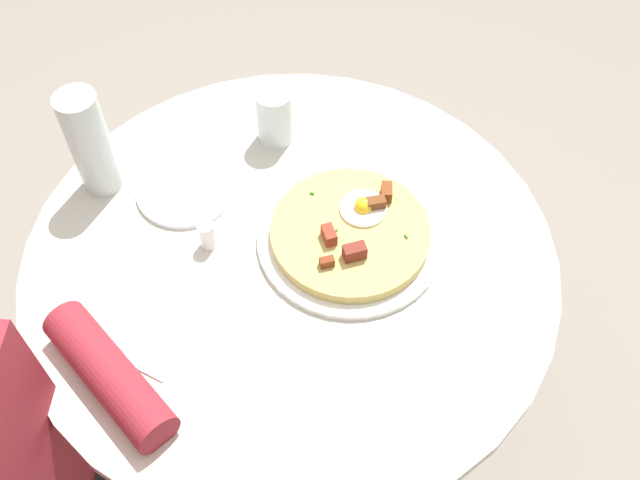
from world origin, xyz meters
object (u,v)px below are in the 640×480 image
object	(u,v)px
fork	(166,324)
knife	(147,315)
dining_table	(293,305)
water_glass	(274,116)
salt_shaker	(207,235)
pizza_plate	(350,239)
breakfast_pizza	(351,231)
water_bottle	(90,143)
bread_plate	(185,190)

from	to	relation	value
fork	knife	xyz separation A→B (m)	(-0.01, -0.03, 0.00)
dining_table	fork	distance (m)	0.30
water_glass	salt_shaker	distance (m)	0.28
pizza_plate	breakfast_pizza	xyz separation A→B (m)	(-0.00, 0.00, 0.02)
breakfast_pizza	water_bottle	distance (m)	0.47
knife	bread_plate	bearing A→B (deg)	20.28
breakfast_pizza	water_bottle	world-z (taller)	water_bottle
fork	water_glass	size ratio (longest dim) A/B	1.61
pizza_plate	water_glass	bearing A→B (deg)	-148.26
fork	salt_shaker	world-z (taller)	salt_shaker
breakfast_pizza	salt_shaker	distance (m)	0.24
breakfast_pizza	water_bottle	size ratio (longest dim) A/B	1.30
breakfast_pizza	water_glass	xyz separation A→B (m)	(-0.24, -0.15, 0.03)
dining_table	salt_shaker	xyz separation A→B (m)	(-0.01, -0.14, 0.20)
bread_plate	fork	xyz separation A→B (m)	(0.28, 0.01, 0.00)
salt_shaker	breakfast_pizza	bearing A→B (deg)	95.21
pizza_plate	fork	size ratio (longest dim) A/B	1.78
water_bottle	water_glass	bearing A→B (deg)	113.32
bread_plate	water_glass	xyz separation A→B (m)	(-0.14, 0.15, 0.05)
salt_shaker	water_glass	bearing A→B (deg)	160.29
pizza_plate	water_bottle	xyz separation A→B (m)	(-0.11, -0.45, 0.10)
breakfast_pizza	bread_plate	world-z (taller)	breakfast_pizza
dining_table	bread_plate	bearing A→B (deg)	-122.58
fork	water_bottle	size ratio (longest dim) A/B	0.86
knife	salt_shaker	xyz separation A→B (m)	(-0.15, 0.08, 0.02)
fork	water_bottle	xyz separation A→B (m)	(-0.29, -0.17, 0.10)
water_glass	salt_shaker	xyz separation A→B (m)	(0.26, -0.09, -0.03)
fork	water_glass	xyz separation A→B (m)	(-0.42, 0.14, 0.05)
pizza_plate	knife	world-z (taller)	pizza_plate
dining_table	water_glass	size ratio (longest dim) A/B	8.19
dining_table	pizza_plate	distance (m)	0.21
breakfast_pizza	bread_plate	distance (m)	0.32
knife	water_bottle	distance (m)	0.32
pizza_plate	salt_shaker	bearing A→B (deg)	-85.15
pizza_plate	water_glass	world-z (taller)	water_glass
pizza_plate	knife	distance (m)	0.36
pizza_plate	water_bottle	distance (m)	0.48
bread_plate	water_bottle	size ratio (longest dim) A/B	0.84
pizza_plate	water_bottle	size ratio (longest dim) A/B	1.53
dining_table	water_bottle	size ratio (longest dim) A/B	4.36
water_bottle	knife	bearing A→B (deg)	25.65
water_glass	dining_table	bearing A→B (deg)	9.82
bread_plate	fork	world-z (taller)	bread_plate
fork	breakfast_pizza	bearing A→B (deg)	-33.07
breakfast_pizza	bread_plate	size ratio (longest dim) A/B	1.55
pizza_plate	water_bottle	world-z (taller)	water_bottle
pizza_plate	breakfast_pizza	distance (m)	0.02
bread_plate	dining_table	bearing A→B (deg)	57.42
water_glass	water_bottle	distance (m)	0.34
water_glass	salt_shaker	size ratio (longest dim) A/B	2.04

